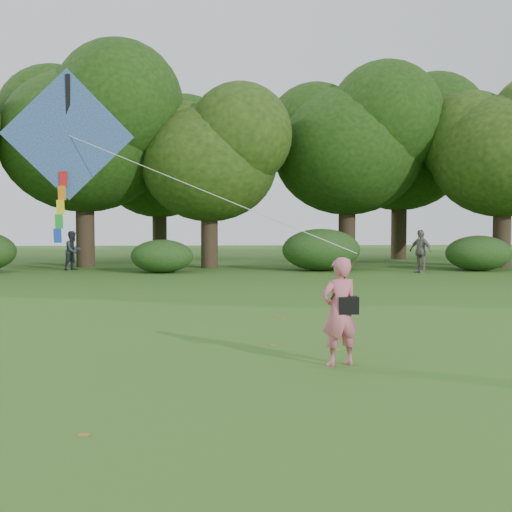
{
  "coord_description": "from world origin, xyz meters",
  "views": [
    {
      "loc": [
        -1.68,
        -10.44,
        2.15
      ],
      "look_at": [
        -0.9,
        2.0,
        1.5
      ],
      "focal_mm": 45.0,
      "sensor_mm": 36.0,
      "label": 1
    }
  ],
  "objects": [
    {
      "name": "flying_kite",
      "position": [
        -4.34,
        1.41,
        3.68
      ],
      "size": [
        5.94,
        2.69,
        3.22
      ],
      "color": "#265DA6",
      "rests_on": "ground"
    },
    {
      "name": "ground",
      "position": [
        0.0,
        0.0,
        0.0
      ],
      "size": [
        100.0,
        100.0,
        0.0
      ],
      "primitive_type": "plane",
      "color": "#265114",
      "rests_on": "ground"
    },
    {
      "name": "bystander_left",
      "position": [
        -8.14,
        18.88,
        0.88
      ],
      "size": [
        1.05,
        1.09,
        1.77
      ],
      "primitive_type": "imported",
      "rotation": [
        0.0,
        0.0,
        0.93
      ],
      "color": "#292C37",
      "rests_on": "ground"
    },
    {
      "name": "tree_line",
      "position": [
        1.67,
        22.88,
        5.6
      ],
      "size": [
        54.7,
        15.3,
        9.48
      ],
      "color": "#3A2D1E",
      "rests_on": "ground"
    },
    {
      "name": "bystander_right",
      "position": [
        7.04,
        16.46,
        0.92
      ],
      "size": [
        1.0,
        1.14,
        1.85
      ],
      "primitive_type": "imported",
      "rotation": [
        0.0,
        0.0,
        -0.95
      ],
      "color": "gray",
      "rests_on": "ground"
    },
    {
      "name": "shrub_band",
      "position": [
        -0.72,
        17.6,
        0.86
      ],
      "size": [
        39.15,
        3.22,
        1.88
      ],
      "color": "#264919",
      "rests_on": "ground"
    },
    {
      "name": "crossbody_bag",
      "position": [
        0.28,
        -1.01,
        0.93
      ],
      "size": [
        0.43,
        0.2,
        0.68
      ],
      "color": "black",
      "rests_on": "ground"
    },
    {
      "name": "man_kite_flyer",
      "position": [
        0.17,
        -0.98,
        0.82
      ],
      "size": [
        0.69,
        0.56,
        1.64
      ],
      "primitive_type": "imported",
      "rotation": [
        0.0,
        0.0,
        3.47
      ],
      "color": "#D46377",
      "rests_on": "ground"
    },
    {
      "name": "fallen_leaves",
      "position": [
        -0.62,
        5.25,
        0.01
      ],
      "size": [
        7.2,
        15.3,
        0.01
      ],
      "color": "olive",
      "rests_on": "ground"
    }
  ]
}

